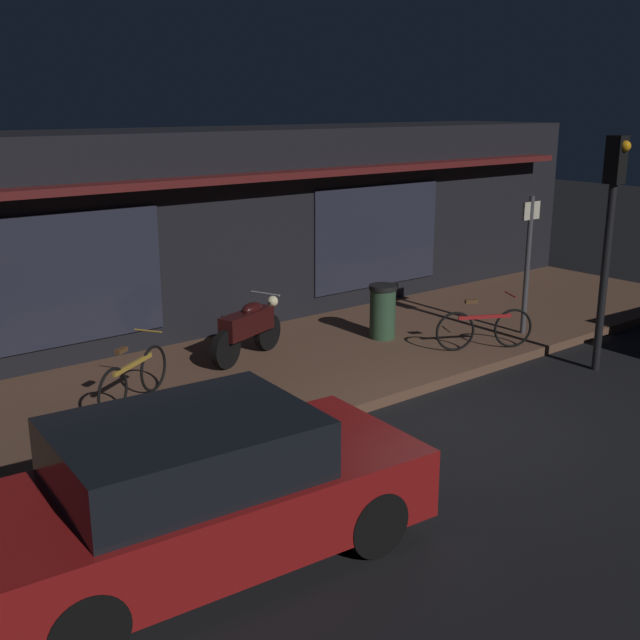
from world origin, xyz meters
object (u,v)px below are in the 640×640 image
Objects in this scene: sign_post at (528,257)px; trash_bin at (383,311)px; bicycle_extra at (134,378)px; parked_car_near at (198,492)px; traffic_light_pole at (611,212)px; bicycle_parked at (484,328)px; motorcycle at (248,328)px.

sign_post is 2.66m from trash_bin.
parked_car_near is at bearing -107.16° from bicycle_extra.
traffic_light_pole reaches higher than bicycle_extra.
trash_bin is (-0.85, 1.52, 0.11)m from bicycle_parked.
traffic_light_pole is 7.84m from parked_car_near.
traffic_light_pole is at bearing 5.85° from parked_car_near.
trash_bin is (2.41, -0.51, -0.03)m from motorcycle.
traffic_light_pole reaches higher than motorcycle.
parked_car_near is (-3.41, -4.31, 0.06)m from motorcycle.
bicycle_parked is 7.05m from parked_car_near.
sign_post is (4.54, -1.85, 0.86)m from motorcycle.
bicycle_parked is (3.26, -2.03, -0.14)m from motorcycle.
traffic_light_pole is (1.77, -3.02, 1.86)m from trash_bin.
motorcycle is 1.15× the size of bicycle_extra.
trash_bin is at bearing 1.97° from bicycle_extra.
parked_car_near reaches higher than bicycle_parked.
bicycle_extra is 1.53× the size of trash_bin.
motorcycle reaches higher than trash_bin.
sign_post is at bearing -9.80° from bicycle_extra.
bicycle_extra is (-2.28, -0.67, -0.14)m from motorcycle.
bicycle_extra is 7.34m from traffic_light_pole.
bicycle_parked is 0.41× the size of traffic_light_pole.
parked_car_near is (-5.82, -3.80, 0.08)m from trash_bin.
bicycle_parked is 1.63m from sign_post.
trash_bin is at bearing 120.40° from traffic_light_pole.
motorcycle is 5.49m from parked_car_near.
parked_car_near is (-6.67, -2.28, 0.20)m from bicycle_parked.
bicycle_extra is at bearing -178.03° from trash_bin.
sign_post is 0.67× the size of traffic_light_pole.
traffic_light_pole is (4.19, -3.53, 1.83)m from motorcycle.
sign_post is 8.35m from parked_car_near.
sign_post is at bearing -32.23° from trash_bin.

